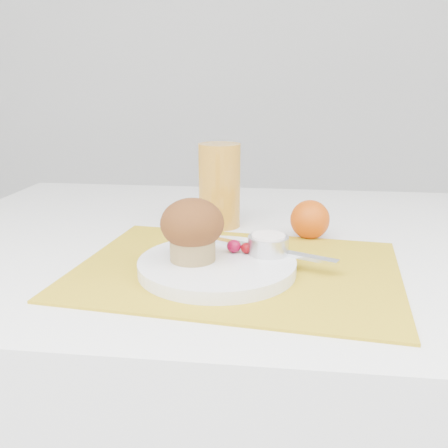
# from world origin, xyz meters

# --- Properties ---
(table) EXTENTS (1.20, 0.80, 0.75)m
(table) POSITION_xyz_m (0.00, 0.05, 0.38)
(table) COLOR white
(table) RESTS_ON ground
(placemat) EXTENTS (0.48, 0.38, 0.00)m
(placemat) POSITION_xyz_m (-0.03, -0.11, 0.75)
(placemat) COLOR gold
(placemat) RESTS_ON table
(plate) EXTENTS (0.23, 0.23, 0.02)m
(plate) POSITION_xyz_m (-0.05, -0.12, 0.76)
(plate) COLOR white
(plate) RESTS_ON placemat
(ramekin) EXTENTS (0.07, 0.07, 0.03)m
(ramekin) POSITION_xyz_m (0.02, -0.09, 0.78)
(ramekin) COLOR silver
(ramekin) RESTS_ON plate
(cream) EXTENTS (0.05, 0.05, 0.01)m
(cream) POSITION_xyz_m (0.02, -0.09, 0.80)
(cream) COLOR white
(cream) RESTS_ON ramekin
(raspberry_near) EXTENTS (0.02, 0.02, 0.02)m
(raspberry_near) POSITION_xyz_m (-0.03, -0.09, 0.78)
(raspberry_near) COLOR #61021B
(raspberry_near) RESTS_ON plate
(raspberry_far) EXTENTS (0.02, 0.02, 0.02)m
(raspberry_far) POSITION_xyz_m (-0.01, -0.09, 0.78)
(raspberry_far) COLOR #540207
(raspberry_far) RESTS_ON plate
(butter_knife) EXTENTS (0.18, 0.09, 0.00)m
(butter_knife) POSITION_xyz_m (0.02, -0.08, 0.77)
(butter_knife) COLOR silver
(butter_knife) RESTS_ON plate
(orange) EXTENTS (0.07, 0.07, 0.07)m
(orange) POSITION_xyz_m (0.08, 0.06, 0.78)
(orange) COLOR #C64A07
(orange) RESTS_ON table
(juice_glass) EXTENTS (0.09, 0.09, 0.15)m
(juice_glass) POSITION_xyz_m (-0.08, 0.11, 0.83)
(juice_glass) COLOR orange
(juice_glass) RESTS_ON table
(muffin) EXTENTS (0.09, 0.09, 0.09)m
(muffin) POSITION_xyz_m (-0.08, -0.13, 0.82)
(muffin) COLOR #A1854E
(muffin) RESTS_ON plate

